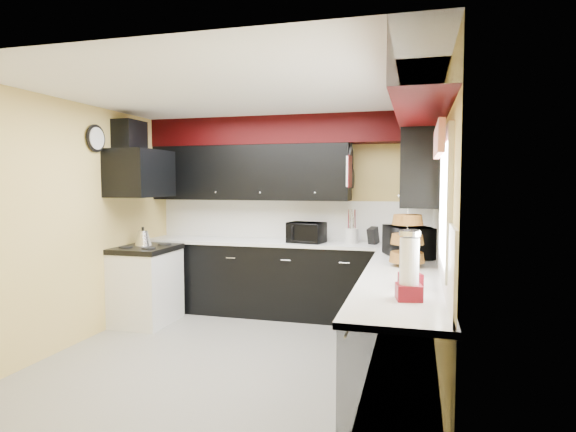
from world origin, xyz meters
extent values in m
plane|color=gray|center=(0.00, 0.00, 0.00)|extent=(3.60, 3.60, 0.00)
cube|color=#E0C666|center=(0.00, 1.80, 1.25)|extent=(3.60, 0.06, 2.50)
cube|color=#E0C666|center=(1.80, 0.00, 1.25)|extent=(0.06, 3.60, 2.50)
cube|color=#E0C666|center=(-1.80, 0.00, 1.25)|extent=(0.06, 3.60, 2.50)
cube|color=white|center=(0.00, 0.00, 2.50)|extent=(3.60, 3.60, 0.06)
cube|color=black|center=(0.00, 1.50, 0.45)|extent=(3.60, 0.60, 0.90)
cube|color=black|center=(1.50, -0.30, 0.45)|extent=(0.60, 3.00, 0.90)
cube|color=white|center=(0.00, 1.50, 0.92)|extent=(3.62, 0.64, 0.04)
cube|color=white|center=(1.50, -0.30, 0.92)|extent=(0.64, 3.02, 0.04)
cube|color=white|center=(0.00, 1.79, 1.19)|extent=(3.60, 0.02, 0.50)
cube|color=white|center=(1.79, 0.00, 1.19)|extent=(0.02, 3.60, 0.50)
cube|color=black|center=(-0.50, 1.62, 1.80)|extent=(2.60, 0.35, 0.70)
cube|color=black|center=(1.62, 0.90, 1.80)|extent=(0.35, 1.80, 0.70)
cube|color=black|center=(0.00, 1.62, 2.33)|extent=(3.60, 0.36, 0.35)
cube|color=black|center=(1.62, -0.18, 2.33)|extent=(0.36, 3.24, 0.35)
cube|color=white|center=(-1.50, 0.75, 0.43)|extent=(0.60, 0.75, 0.86)
cube|color=black|center=(-1.50, 0.75, 0.89)|extent=(0.62, 0.77, 0.06)
cube|color=black|center=(-1.55, 0.75, 1.78)|extent=(0.50, 0.78, 0.55)
cube|color=black|center=(-1.68, 0.75, 2.20)|extent=(0.24, 0.40, 0.40)
cube|color=red|center=(1.73, -0.90, 1.95)|extent=(0.04, 0.88, 0.20)
cube|color=white|center=(0.83, 1.30, 1.80)|extent=(0.03, 0.26, 0.35)
imported|color=black|center=(0.29, 1.44, 1.06)|extent=(0.49, 0.43, 0.25)
imported|color=black|center=(1.53, 0.58, 1.09)|extent=(0.55, 0.65, 0.30)
cylinder|color=silver|center=(0.84, 1.55, 1.03)|extent=(0.19, 0.19, 0.18)
cube|color=black|center=(1.10, 1.48, 1.04)|extent=(0.13, 0.15, 0.20)
camera|label=1|loc=(1.60, -4.27, 1.67)|focal=30.00mm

